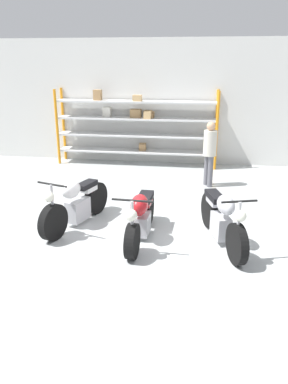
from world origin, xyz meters
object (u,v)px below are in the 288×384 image
(motorcycle_silver, at_px, (222,219))
(motorcycle_red, at_px, (141,217))
(shelving_rack, at_px, (135,125))
(motorcycle_white, at_px, (76,204))
(person_browsing, at_px, (210,149))

(motorcycle_silver, bearing_deg, motorcycle_red, -104.42)
(shelving_rack, relative_size, motorcycle_white, 2.43)
(motorcycle_white, bearing_deg, motorcycle_red, 90.67)
(motorcycle_silver, xyz_separation_m, person_browsing, (-0.18, 3.13, 0.49))
(shelving_rack, xyz_separation_m, motorcycle_silver, (2.33, -4.95, -0.73))
(motorcycle_white, distance_m, motorcycle_red, 1.35)
(motorcycle_red, bearing_deg, person_browsing, 161.62)
(motorcycle_red, bearing_deg, shelving_rack, -166.84)
(shelving_rack, relative_size, motorcycle_silver, 2.39)
(shelving_rack, distance_m, motorcycle_white, 4.68)
(motorcycle_red, distance_m, motorcycle_silver, 1.39)
(motorcycle_red, relative_size, motorcycle_silver, 0.98)
(motorcycle_white, height_order, motorcycle_red, motorcycle_white)
(motorcycle_white, height_order, motorcycle_silver, same)
(motorcycle_white, relative_size, motorcycle_red, 1.00)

